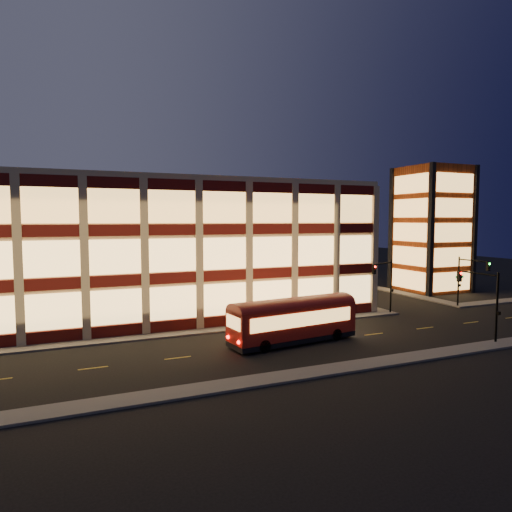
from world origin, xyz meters
name	(u,v)px	position (x,y,z in m)	size (l,w,h in m)	color
ground	(184,337)	(0.00, 0.00, 0.00)	(200.00, 200.00, 0.00)	black
sidewalk_office_south	(148,336)	(-3.00, 1.00, 0.07)	(54.00, 2.00, 0.15)	#514F4C
sidewalk_office_east	(312,292)	(23.00, 17.00, 0.07)	(2.00, 30.00, 0.15)	#514F4C
sidewalk_tower_south	(495,302)	(40.00, 1.00, 0.07)	(14.00, 2.00, 0.15)	#514F4C
sidewalk_tower_west	(375,287)	(34.00, 17.00, 0.07)	(2.00, 30.00, 0.15)	#514F4C
sidewalk_near	(236,384)	(0.00, -13.00, 0.07)	(100.00, 2.00, 0.15)	#514F4C
office_building	(124,246)	(-2.91, 16.91, 7.25)	(50.45, 30.45, 14.50)	tan
stair_tower	(432,229)	(39.95, 11.95, 8.99)	(8.60, 8.60, 18.00)	#8C3814
traffic_signal_far	(385,278)	(22.21, 0.24, 4.11)	(3.79, 1.87, 6.00)	black
traffic_signal_right	(469,274)	(33.50, -0.62, 4.10)	(1.20, 4.37, 6.00)	black
traffic_signal_near	(482,292)	(23.50, -11.03, 4.13)	(0.32, 4.45, 6.00)	black
trolley_bus	(293,318)	(7.98, -5.59, 2.12)	(11.56, 4.19, 3.83)	#961108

